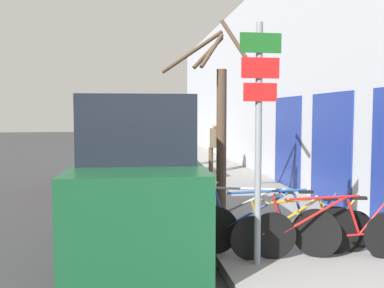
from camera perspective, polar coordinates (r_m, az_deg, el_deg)
The scene contains 13 objects.
ground_plane at distance 12.85m, azimuth -7.51°, elevation -5.80°, with size 80.00×80.00×0.00m, color #333335.
sidewalk_curb at distance 15.87m, azimuth 1.69°, elevation -3.60°, with size 3.20×32.00×0.15m.
building_facade at distance 16.07m, azimuth 7.98°, elevation 7.71°, with size 0.23×32.00×6.50m.
signpost at distance 5.76m, azimuth 8.89°, elevation 2.20°, with size 0.56×0.11×3.25m.
bicycle_0 at distance 6.43m, azimuth 17.90°, elevation -11.05°, with size 2.26×0.49×0.91m.
bicycle_1 at distance 6.46m, azimuth 14.73°, elevation -11.11°, with size 2.22×0.44×0.86m.
bicycle_2 at distance 6.45m, azimuth 11.03°, elevation -10.70°, with size 2.44×0.54×0.97m.
bicycle_3 at distance 6.61m, azimuth 8.57°, elevation -10.34°, with size 2.09×1.34×0.96m.
parked_car_0 at distance 6.98m, azimuth -7.13°, elevation -4.95°, with size 2.12×4.74×2.45m.
parked_car_1 at distance 12.59m, azimuth -8.60°, elevation -0.94°, with size 2.26×4.64×2.46m.
pedestrian_near at distance 15.02m, azimuth 3.12°, elevation 0.15°, with size 0.46×0.39×1.77m.
pedestrian_far at distance 16.79m, azimuth -0.54°, elevation 0.56°, with size 0.45×0.39×1.76m.
street_tree at distance 8.65m, azimuth 3.65°, elevation 2.61°, with size 1.74×1.17×3.91m.
Camera 1 is at (-0.27, -1.46, 2.20)m, focal length 40.00 mm.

